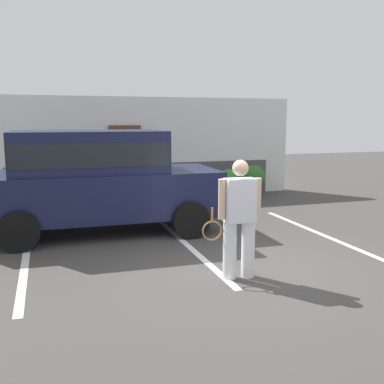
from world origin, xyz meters
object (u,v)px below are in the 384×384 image
object	(u,v)px
parked_suv	(97,176)
potted_plant_by_porch	(228,182)
potted_plant_secondary	(253,179)
tennis_player_man	(239,218)

from	to	relation	value
parked_suv	potted_plant_by_porch	size ratio (longest dim) A/B	5.44
parked_suv	potted_plant_secondary	size ratio (longest dim) A/B	4.92
potted_plant_by_porch	tennis_player_man	bearing A→B (deg)	-111.39
parked_suv	potted_plant_by_porch	xyz separation A→B (m)	(4.05, 2.91, -0.67)
potted_plant_by_porch	potted_plant_secondary	bearing A→B (deg)	-3.96
tennis_player_man	potted_plant_secondary	distance (m)	6.93
potted_plant_by_porch	potted_plant_secondary	world-z (taller)	potted_plant_secondary
parked_suv	potted_plant_secondary	distance (m)	5.63
parked_suv	potted_plant_by_porch	bearing A→B (deg)	36.74
tennis_player_man	potted_plant_secondary	xyz separation A→B (m)	(3.19, 6.14, -0.36)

